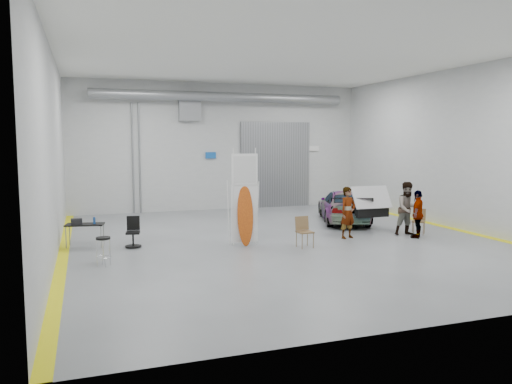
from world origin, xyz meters
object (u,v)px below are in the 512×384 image
object	(u,v)px
sedan_car	(344,206)
office_chair	(133,234)
person_b	(408,209)
folding_chair_near	(305,238)
folding_chair_far	(418,226)
person_c	(418,214)
surfboard_display	(245,206)
work_table	(83,224)
person_a	(348,213)
shop_stool	(104,252)

from	to	relation	value
sedan_car	office_chair	world-z (taller)	sedan_car
person_b	folding_chair_near	size ratio (longest dim) A/B	1.97
folding_chair_far	office_chair	distance (m)	9.83
person_c	surfboard_display	world-z (taller)	surfboard_display
folding_chair_far	work_table	world-z (taller)	work_table
sedan_car	person_a	world-z (taller)	person_a
person_a	office_chair	distance (m)	7.11
person_b	sedan_car	bearing A→B (deg)	107.58
surfboard_display	work_table	distance (m)	5.10
sedan_car	office_chair	xyz separation A→B (m)	(-8.60, -2.15, -0.23)
folding_chair_near	surfboard_display	bearing A→B (deg)	149.32
surfboard_display	work_table	size ratio (longest dim) A/B	2.51
folding_chair_near	office_chair	world-z (taller)	office_chair
folding_chair_near	work_table	bearing A→B (deg)	156.62
surfboard_display	office_chair	world-z (taller)	surfboard_display
work_table	office_chair	xyz separation A→B (m)	(1.47, -0.55, -0.30)
person_c	office_chair	bearing A→B (deg)	-53.41
person_a	work_table	xyz separation A→B (m)	(-8.50, 1.50, -0.16)
surfboard_display	office_chair	size ratio (longest dim) A/B	3.28
person_a	person_b	bearing A→B (deg)	-22.19
person_b	office_chair	size ratio (longest dim) A/B	2.00
person_b	work_table	world-z (taller)	person_b
folding_chair_near	work_table	xyz separation A→B (m)	(-6.51, 2.36, 0.42)
person_b	folding_chair_far	world-z (taller)	person_b
sedan_car	folding_chair_far	bearing A→B (deg)	130.70
person_a	shop_stool	distance (m)	8.10
person_c	shop_stool	world-z (taller)	person_c
person_a	person_b	distance (m)	2.26
person_a	person_c	bearing A→B (deg)	-33.99
surfboard_display	folding_chair_far	xyz separation A→B (m)	(6.39, -0.16, -0.97)
person_c	surfboard_display	size ratio (longest dim) A/B	0.53
person_a	shop_stool	world-z (taller)	person_a
shop_stool	work_table	size ratio (longest dim) A/B	0.63
folding_chair_near	office_chair	distance (m)	5.36
folding_chair_far	shop_stool	distance (m)	10.77
person_b	office_chair	xyz separation A→B (m)	(-9.28, 1.16, -0.53)
person_a	person_b	size ratio (longest dim) A/B	0.93
folding_chair_near	shop_stool	bearing A→B (deg)	-179.93
sedan_car	folding_chair_near	distance (m)	5.34
surfboard_display	folding_chair_far	distance (m)	6.47
folding_chair_near	folding_chair_far	distance (m)	4.78
person_a	person_b	world-z (taller)	person_b
person_c	folding_chair_near	distance (m)	4.31
shop_stool	person_c	bearing A→B (deg)	2.91
sedan_car	person_c	world-z (taller)	person_c
folding_chair_near	office_chair	size ratio (longest dim) A/B	1.01
person_b	shop_stool	world-z (taller)	person_b
person_c	folding_chair_far	bearing A→B (deg)	-173.42
surfboard_display	work_table	world-z (taller)	surfboard_display
person_b	folding_chair_far	xyz separation A→B (m)	(0.49, 0.04, -0.66)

